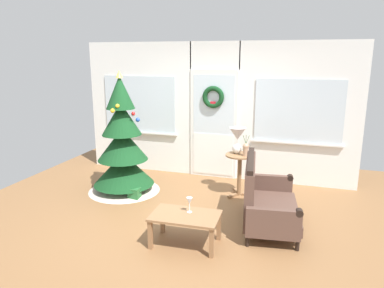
# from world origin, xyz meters

# --- Properties ---
(ground_plane) EXTENTS (6.76, 6.76, 0.00)m
(ground_plane) POSITION_xyz_m (0.00, 0.00, 0.00)
(ground_plane) COLOR brown
(back_wall_with_door) EXTENTS (5.20, 0.19, 2.55)m
(back_wall_with_door) POSITION_xyz_m (0.00, 2.08, 1.28)
(back_wall_with_door) COLOR white
(back_wall_with_door) RESTS_ON ground
(christmas_tree) EXTENTS (1.23, 1.23, 2.06)m
(christmas_tree) POSITION_xyz_m (-1.28, 0.83, 0.73)
(christmas_tree) COLOR #4C331E
(christmas_tree) RESTS_ON ground
(settee_sofa) EXTENTS (0.87, 1.44, 0.96)m
(settee_sofa) POSITION_xyz_m (1.19, 0.23, 0.38)
(settee_sofa) COLOR black
(settee_sofa) RESTS_ON ground
(side_table) EXTENTS (0.50, 0.48, 0.71)m
(side_table) POSITION_xyz_m (0.66, 1.24, 0.50)
(side_table) COLOR #8E6642
(side_table) RESTS_ON ground
(table_lamp) EXTENTS (0.28, 0.28, 0.44)m
(table_lamp) POSITION_xyz_m (0.60, 1.28, 0.99)
(table_lamp) COLOR silver
(table_lamp) RESTS_ON side_table
(flower_vase) EXTENTS (0.11, 0.10, 0.35)m
(flower_vase) POSITION_xyz_m (0.76, 1.18, 0.82)
(flower_vase) COLOR tan
(flower_vase) RESTS_ON side_table
(coffee_table) EXTENTS (0.86, 0.55, 0.40)m
(coffee_table) POSITION_xyz_m (0.33, -0.60, 0.34)
(coffee_table) COLOR #8E6642
(coffee_table) RESTS_ON ground
(wine_glass) EXTENTS (0.08, 0.08, 0.20)m
(wine_glass) POSITION_xyz_m (0.36, -0.52, 0.54)
(wine_glass) COLOR silver
(wine_glass) RESTS_ON coffee_table
(gift_box) EXTENTS (0.18, 0.16, 0.18)m
(gift_box) POSITION_xyz_m (-0.94, 0.54, 0.09)
(gift_box) COLOR #266633
(gift_box) RESTS_ON ground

